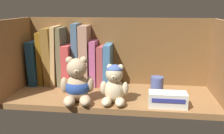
{
  "coord_description": "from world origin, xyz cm",
  "views": [
    {
      "loc": [
        10.48,
        -84.18,
        32.95
      ],
      "look_at": [
        -0.29,
        0.0,
        11.93
      ],
      "focal_mm": 40.52,
      "sensor_mm": 36.0,
      "label": 1
    }
  ],
  "objects_px": {
    "book_7": "(86,55)",
    "book_10": "(109,65)",
    "book_6": "(77,54)",
    "pillar_candle": "(157,86)",
    "teddy_bear_larger": "(77,84)",
    "book_2": "(51,56)",
    "book_8": "(94,63)",
    "book_4": "(63,56)",
    "book_3": "(58,55)",
    "small_product_box": "(168,99)",
    "book_0": "(37,62)",
    "book_9": "(101,66)",
    "teddy_bear_smaller": "(114,85)",
    "book_1": "(44,58)",
    "book_5": "(70,64)"
  },
  "relations": [
    {
      "from": "book_7",
      "to": "book_10",
      "type": "height_order",
      "value": "book_7"
    },
    {
      "from": "book_6",
      "to": "pillar_candle",
      "type": "bearing_deg",
      "value": -17.03
    },
    {
      "from": "book_10",
      "to": "pillar_candle",
      "type": "distance_m",
      "value": 0.21
    },
    {
      "from": "book_7",
      "to": "teddy_bear_larger",
      "type": "distance_m",
      "value": 0.2
    },
    {
      "from": "book_2",
      "to": "book_8",
      "type": "distance_m",
      "value": 0.18
    },
    {
      "from": "book_4",
      "to": "pillar_candle",
      "type": "distance_m",
      "value": 0.39
    },
    {
      "from": "book_10",
      "to": "book_4",
      "type": "bearing_deg",
      "value": 180.0
    },
    {
      "from": "book_2",
      "to": "book_4",
      "type": "height_order",
      "value": "book_4"
    },
    {
      "from": "book_8",
      "to": "book_10",
      "type": "bearing_deg",
      "value": -0.0
    },
    {
      "from": "book_10",
      "to": "teddy_bear_larger",
      "type": "xyz_separation_m",
      "value": [
        -0.08,
        -0.19,
        -0.02
      ]
    },
    {
      "from": "book_3",
      "to": "book_10",
      "type": "distance_m",
      "value": 0.21
    },
    {
      "from": "book_6",
      "to": "small_product_box",
      "type": "distance_m",
      "value": 0.4
    },
    {
      "from": "book_3",
      "to": "book_8",
      "type": "xyz_separation_m",
      "value": [
        0.15,
        0.0,
        -0.03
      ]
    },
    {
      "from": "book_0",
      "to": "book_10",
      "type": "relative_size",
      "value": 1.04
    },
    {
      "from": "book_9",
      "to": "teddy_bear_smaller",
      "type": "distance_m",
      "value": 0.2
    },
    {
      "from": "book_6",
      "to": "book_10",
      "type": "xyz_separation_m",
      "value": [
        0.12,
        -0.0,
        -0.04
      ]
    },
    {
      "from": "book_10",
      "to": "small_product_box",
      "type": "distance_m",
      "value": 0.29
    },
    {
      "from": "book_7",
      "to": "book_3",
      "type": "bearing_deg",
      "value": -180.0
    },
    {
      "from": "book_1",
      "to": "book_4",
      "type": "distance_m",
      "value": 0.08
    },
    {
      "from": "book_6",
      "to": "book_8",
      "type": "distance_m",
      "value": 0.07
    },
    {
      "from": "book_7",
      "to": "book_9",
      "type": "height_order",
      "value": "book_7"
    },
    {
      "from": "book_10",
      "to": "book_7",
      "type": "bearing_deg",
      "value": 180.0
    },
    {
      "from": "book_7",
      "to": "teddy_bear_smaller",
      "type": "bearing_deg",
      "value": -53.71
    },
    {
      "from": "book_3",
      "to": "book_8",
      "type": "relative_size",
      "value": 1.3
    },
    {
      "from": "book_6",
      "to": "pillar_candle",
      "type": "height_order",
      "value": "book_6"
    },
    {
      "from": "book_3",
      "to": "book_5",
      "type": "height_order",
      "value": "book_3"
    },
    {
      "from": "book_1",
      "to": "book_3",
      "type": "height_order",
      "value": "book_3"
    },
    {
      "from": "book_0",
      "to": "teddy_bear_smaller",
      "type": "xyz_separation_m",
      "value": [
        0.34,
        -0.18,
        -0.03
      ]
    },
    {
      "from": "book_0",
      "to": "book_2",
      "type": "height_order",
      "value": "book_2"
    },
    {
      "from": "book_10",
      "to": "teddy_bear_smaller",
      "type": "xyz_separation_m",
      "value": [
        0.04,
        -0.18,
        -0.02
      ]
    },
    {
      "from": "book_6",
      "to": "teddy_bear_smaller",
      "type": "height_order",
      "value": "book_6"
    },
    {
      "from": "book_3",
      "to": "teddy_bear_larger",
      "type": "distance_m",
      "value": 0.24
    },
    {
      "from": "book_1",
      "to": "book_7",
      "type": "distance_m",
      "value": 0.17
    },
    {
      "from": "book_1",
      "to": "book_3",
      "type": "relative_size",
      "value": 0.89
    },
    {
      "from": "book_10",
      "to": "small_product_box",
      "type": "height_order",
      "value": "book_10"
    },
    {
      "from": "book_7",
      "to": "book_5",
      "type": "bearing_deg",
      "value": -180.0
    },
    {
      "from": "book_5",
      "to": "book_8",
      "type": "distance_m",
      "value": 0.1
    },
    {
      "from": "book_3",
      "to": "book_2",
      "type": "bearing_deg",
      "value": 180.0
    },
    {
      "from": "book_7",
      "to": "teddy_bear_larger",
      "type": "bearing_deg",
      "value": -85.53
    },
    {
      "from": "book_8",
      "to": "book_10",
      "type": "relative_size",
      "value": 1.07
    },
    {
      "from": "book_4",
      "to": "book_8",
      "type": "xyz_separation_m",
      "value": [
        0.12,
        0.0,
        -0.02
      ]
    },
    {
      "from": "book_5",
      "to": "small_product_box",
      "type": "height_order",
      "value": "book_5"
    },
    {
      "from": "book_5",
      "to": "pillar_candle",
      "type": "distance_m",
      "value": 0.35
    },
    {
      "from": "book_5",
      "to": "book_8",
      "type": "height_order",
      "value": "book_8"
    },
    {
      "from": "book_0",
      "to": "book_4",
      "type": "distance_m",
      "value": 0.11
    },
    {
      "from": "book_0",
      "to": "book_4",
      "type": "height_order",
      "value": "book_4"
    },
    {
      "from": "book_0",
      "to": "book_6",
      "type": "xyz_separation_m",
      "value": [
        0.17,
        -0.0,
        0.03
      ]
    },
    {
      "from": "teddy_bear_larger",
      "to": "book_0",
      "type": "bearing_deg",
      "value": 138.74
    },
    {
      "from": "book_3",
      "to": "book_5",
      "type": "relative_size",
      "value": 1.44
    },
    {
      "from": "book_1",
      "to": "book_9",
      "type": "xyz_separation_m",
      "value": [
        0.23,
        0.0,
        -0.03
      ]
    }
  ]
}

